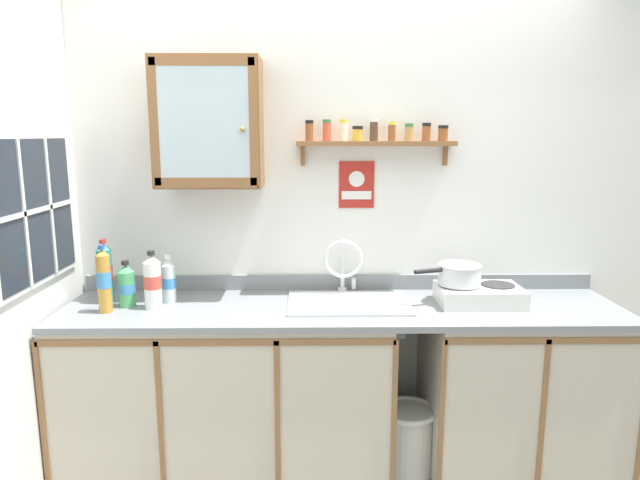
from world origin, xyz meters
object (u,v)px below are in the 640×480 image
warning_sign (357,185)px  bottle_soda_green_1 (127,286)px  bottle_opaque_white_4 (153,281)px  trash_bin (407,445)px  bottle_water_clear_3 (169,281)px  bottle_juice_amber_0 (104,280)px  saucepan (459,274)px  hot_plate_stove (479,295)px  bottle_detergent_teal_2 (105,273)px  wall_cabinet (209,123)px  sink (348,306)px

warning_sign → bottle_soda_green_1: bearing=-165.6°
bottle_opaque_white_4 → trash_bin: 1.48m
bottle_soda_green_1 → bottle_water_clear_3: (0.18, 0.07, 0.01)m
bottle_juice_amber_0 → warning_sign: bearing=17.5°
saucepan → bottle_opaque_white_4: 1.48m
bottle_water_clear_3 → saucepan: bearing=-1.5°
bottle_juice_amber_0 → bottle_water_clear_3: bottle_juice_amber_0 is taller
hot_plate_stove → trash_bin: 0.83m
bottle_water_clear_3 → bottle_opaque_white_4: (-0.05, -0.10, 0.02)m
warning_sign → bottle_juice_amber_0: bearing=-162.5°
bottle_juice_amber_0 → bottle_water_clear_3: size_ratio=1.35×
bottle_detergent_teal_2 → bottle_opaque_white_4: bearing=-19.4°
saucepan → trash_bin: saucepan is taller
bottle_juice_amber_0 → bottle_soda_green_1: 0.13m
bottle_opaque_white_4 → bottle_detergent_teal_2: bearing=160.6°
saucepan → wall_cabinet: bearing=173.9°
wall_cabinet → trash_bin: bearing=-14.1°
sink → bottle_soda_green_1: sink is taller
warning_sign → trash_bin: bearing=-56.6°
hot_plate_stove → wall_cabinet: size_ratio=0.65×
hot_plate_stove → bottle_juice_amber_0: size_ratio=1.26×
bottle_juice_amber_0 → bottle_detergent_teal_2: bearing=108.5°
wall_cabinet → trash_bin: 1.86m
bottle_water_clear_3 → bottle_opaque_white_4: 0.12m
bottle_soda_green_1 → bottle_detergent_teal_2: size_ratio=0.71×
bottle_detergent_teal_2 → trash_bin: 1.72m
sink → bottle_juice_amber_0: (-1.14, -0.12, 0.17)m
bottle_juice_amber_0 → bottle_opaque_white_4: bearing=16.2°
sink → hot_plate_stove: size_ratio=1.47×
bottle_soda_green_1 → bottle_detergent_teal_2: 0.14m
sink → bottle_water_clear_3: sink is taller
saucepan → warning_sign: 0.69m
bottle_detergent_teal_2 → wall_cabinet: bearing=11.7°
bottle_water_clear_3 → trash_bin: size_ratio=0.57×
bottle_water_clear_3 → hot_plate_stove: bearing=-2.1°
bottle_water_clear_3 → wall_cabinet: size_ratio=0.38×
sink → warning_sign: bearing=77.6°
sink → bottle_juice_amber_0: bearing=-173.8°
hot_plate_stove → warning_sign: warning_sign is taller
bottle_soda_green_1 → bottle_juice_amber_0: bearing=-128.8°
wall_cabinet → trash_bin: (0.97, -0.24, -1.57)m
bottle_detergent_teal_2 → wall_cabinet: 0.89m
bottle_water_clear_3 → wall_cabinet: 0.80m
bottle_detergent_teal_2 → warning_sign: (1.24, 0.23, 0.41)m
bottle_juice_amber_0 → trash_bin: (1.43, 0.01, -0.85)m
bottle_juice_amber_0 → trash_bin: bearing=0.5°
hot_plate_stove → bottle_water_clear_3: (-1.53, 0.06, 0.06)m
sink → bottle_juice_amber_0: bottle_juice_amber_0 is taller
saucepan → trash_bin: bearing=-155.6°
sink → bottle_water_clear_3: (-0.88, 0.04, 0.12)m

